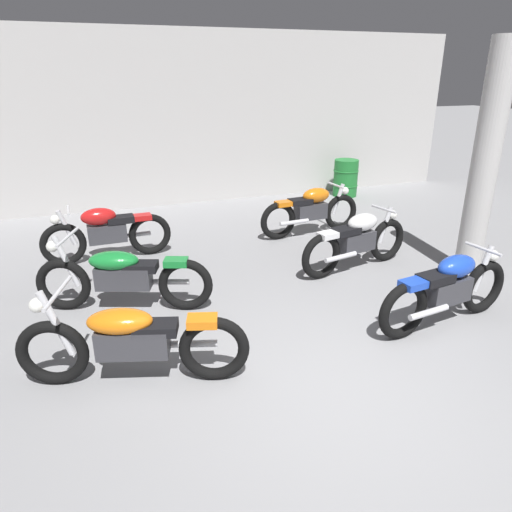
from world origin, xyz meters
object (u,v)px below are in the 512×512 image
object	(u,v)px
motorcycle_left_row_1	(122,276)
motorcycle_right_row_2	(311,210)
motorcycle_left_row_2	(106,232)
motorcycle_left_row_0	(131,340)
oil_drum	(346,178)
support_pillar	(485,165)
motorcycle_right_row_0	(448,288)
motorcycle_right_row_1	(357,240)

from	to	relation	value
motorcycle_left_row_1	motorcycle_right_row_2	size ratio (longest dim) A/B	1.05
motorcycle_left_row_1	motorcycle_left_row_2	xyz separation A→B (m)	(-0.07, 1.80, 0.01)
motorcycle_left_row_0	motorcycle_left_row_2	world-z (taller)	motorcycle_left_row_0
motorcycle_left_row_2	oil_drum	size ratio (longest dim) A/B	2.32
support_pillar	motorcycle_left_row_2	bearing A→B (deg)	153.84
motorcycle_right_row_2	oil_drum	world-z (taller)	motorcycle_right_row_2
support_pillar	motorcycle_left_row_1	xyz separation A→B (m)	(-4.81, 0.59, -1.15)
motorcycle_left_row_0	oil_drum	distance (m)	7.93
motorcycle_left_row_2	motorcycle_right_row_2	xyz separation A→B (m)	(3.53, 0.02, 0.00)
motorcycle_left_row_1	motorcycle_right_row_2	bearing A→B (deg)	27.71
motorcycle_left_row_2	motorcycle_right_row_0	bearing A→B (deg)	-44.58
motorcycle_right_row_1	oil_drum	xyz separation A→B (m)	(2.13, 3.96, -0.03)
motorcycle_left_row_2	motorcycle_right_row_1	world-z (taller)	same
oil_drum	motorcycle_right_row_2	bearing A→B (deg)	-131.78
motorcycle_right_row_1	oil_drum	world-z (taller)	motorcycle_right_row_1
motorcycle_right_row_0	motorcycle_left_row_2	bearing A→B (deg)	135.42
support_pillar	motorcycle_left_row_0	bearing A→B (deg)	-168.99
support_pillar	motorcycle_left_row_1	size ratio (longest dim) A/B	1.55
motorcycle_right_row_1	motorcycle_right_row_2	xyz separation A→B (m)	(0.09, 1.68, 0.00)
motorcycle_right_row_0	motorcycle_right_row_1	xyz separation A→B (m)	(-0.09, 1.81, 0.00)
motorcycle_left_row_1	support_pillar	bearing A→B (deg)	-7.03
motorcycle_left_row_2	support_pillar	bearing A→B (deg)	-26.16
motorcycle_left_row_0	oil_drum	size ratio (longest dim) A/B	2.47
motorcycle_right_row_0	oil_drum	world-z (taller)	motorcycle_right_row_0
support_pillar	motorcycle_right_row_0	bearing A→B (deg)	-141.30
motorcycle_left_row_1	motorcycle_left_row_2	world-z (taller)	motorcycle_left_row_1
support_pillar	motorcycle_right_row_0	world-z (taller)	support_pillar
motorcycle_left_row_0	motorcycle_right_row_1	bearing A→B (deg)	25.98
motorcycle_left_row_1	motorcycle_right_row_1	distance (m)	3.37
motorcycle_right_row_0	motorcycle_right_row_2	distance (m)	3.49
motorcycle_right_row_2	oil_drum	bearing A→B (deg)	48.22
oil_drum	motorcycle_left_row_1	bearing A→B (deg)	-143.30
support_pillar	motorcycle_left_row_1	world-z (taller)	support_pillar
motorcycle_left_row_0	motorcycle_left_row_2	bearing A→B (deg)	89.96
motorcycle_right_row_1	oil_drum	distance (m)	4.50
motorcycle_left_row_1	motorcycle_right_row_1	xyz separation A→B (m)	(3.37, 0.13, 0.01)
motorcycle_left_row_2	motorcycle_left_row_1	bearing A→B (deg)	-87.89
motorcycle_left_row_0	motorcycle_left_row_1	world-z (taller)	same
motorcycle_left_row_1	motorcycle_right_row_0	xyz separation A→B (m)	(3.46, -1.67, 0.01)
motorcycle_left_row_1	motorcycle_right_row_1	bearing A→B (deg)	2.28
motorcycle_left_row_1	motorcycle_left_row_0	bearing A→B (deg)	-92.55
motorcycle_right_row_1	support_pillar	bearing A→B (deg)	-26.81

